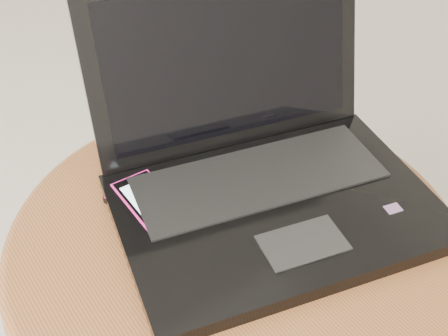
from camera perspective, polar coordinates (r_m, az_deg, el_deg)
table at (r=0.82m, az=0.99°, el=-10.78°), size 0.58×0.58×0.46m
laptop at (r=0.77m, az=3.65°, el=0.30°), size 0.46×0.42×0.26m
phone_black at (r=0.77m, az=-7.04°, el=-3.90°), size 0.09×0.13×0.01m
phone_pink at (r=0.76m, az=-7.35°, el=-3.21°), size 0.06×0.10×0.01m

